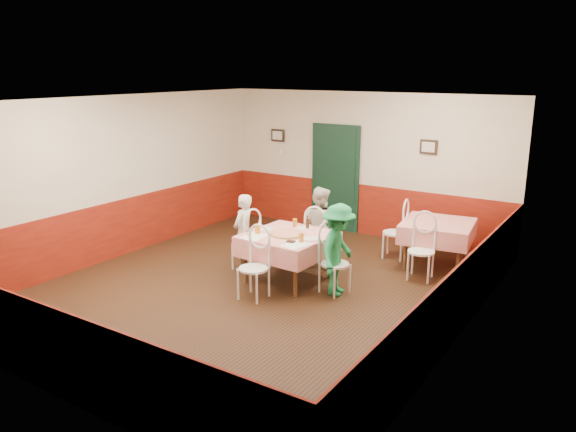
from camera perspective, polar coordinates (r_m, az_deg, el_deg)
The scene contains 39 objects.
floor at distance 8.61m, azimuth -2.81°, elevation -7.30°, with size 7.00×7.00×0.00m, color black.
ceiling at distance 7.99m, azimuth -3.06°, elevation 11.65°, with size 7.00×7.00×0.00m, color white.
back_wall at distance 11.15m, azimuth 7.70°, elevation 5.20°, with size 6.00×0.10×2.80m, color beige.
front_wall at distance 5.84m, azimuth -23.56°, elevation -4.85°, with size 6.00×0.10×2.80m, color beige.
left_wall at distance 10.20m, azimuth -16.75°, elevation 3.81°, with size 0.10×7.00×2.80m, color beige.
right_wall at distance 6.92m, azimuth 17.66°, elevation -1.32°, with size 0.10×7.00×2.80m, color beige.
wainscot_back at distance 11.32m, azimuth 7.51°, elevation 0.70°, with size 6.00×0.03×1.00m, color maroon.
wainscot_front at distance 6.19m, azimuth -22.56°, elevation -12.70°, with size 6.00×0.03×1.00m, color maroon.
wainscot_left at distance 10.39m, azimuth -16.33°, elevation -1.07°, with size 0.03×7.00×1.00m, color maroon.
wainscot_right at distance 7.21m, azimuth 16.99°, elevation -8.19°, with size 0.03×7.00×1.00m, color maroon.
door at distance 11.44m, azimuth 4.82°, elevation 3.74°, with size 0.96×0.06×2.10m, color black.
picture_left at distance 12.03m, azimuth -1.04°, elevation 8.19°, with size 0.32×0.03×0.26m, color black.
picture_right at distance 10.56m, azimuth 14.09°, elevation 6.82°, with size 0.32×0.03×0.26m, color black.
thermostat at distance 12.02m, azimuth -0.64°, elevation 6.51°, with size 0.10×0.03×0.10m, color white.
main_table at distance 8.75m, azimuth 0.00°, elevation -4.27°, with size 1.22×1.22×0.77m, color red.
second_table at distance 9.75m, azimuth 14.86°, elevation -2.77°, with size 1.12×1.12×0.77m, color red.
chair_left at distance 9.23m, azimuth -4.29°, elevation -2.81°, with size 0.42×0.42×0.90m, color white, non-canonical shape.
chair_right at distance 8.29m, azimuth 4.79°, elevation -4.89°, with size 0.42×0.42×0.90m, color white, non-canonical shape.
chair_far at distance 9.40m, azimuth 3.03°, elevation -2.46°, with size 0.42×0.42×0.90m, color white, non-canonical shape.
chair_near at distance 8.09m, azimuth -3.53°, elevation -5.36°, with size 0.42×0.42×0.90m, color white, non-canonical shape.
chair_second_a at distance 9.97m, azimuth 10.81°, elevation -1.69°, with size 0.42×0.42×0.90m, color white, non-canonical shape.
chair_second_b at distance 9.05m, azimuth 13.38°, elevation -3.55°, with size 0.42×0.42×0.90m, color white, non-canonical shape.
pizza at distance 8.60m, azimuth -0.11°, elevation -1.83°, with size 0.49×0.49×0.03m, color #B74723.
plate_left at distance 8.89m, azimuth -2.22°, elevation -1.34°, with size 0.25×0.25×0.01m, color white.
plate_right at distance 8.39m, azimuth 2.30°, elevation -2.32°, with size 0.25×0.25×0.01m, color white.
plate_far at distance 8.93m, azimuth 1.55°, elevation -1.24°, with size 0.25×0.25×0.01m, color white.
glass_a at distance 8.66m, azimuth -3.10°, elevation -1.32°, with size 0.08×0.08×0.15m, color #BF7219.
glass_b at distance 8.24m, azimuth 1.37°, elevation -2.22°, with size 0.07×0.07×0.13m, color #BF7219.
glass_c at distance 9.01m, azimuth 0.70°, elevation -0.70°, with size 0.07×0.07×0.13m, color #BF7219.
beer_bottle at distance 8.89m, azimuth 1.99°, elevation -0.71°, with size 0.05×0.05×0.20m, color #381C0A.
shaker_a at distance 8.54m, azimuth -4.10°, elevation -1.78°, with size 0.04×0.04×0.09m, color silver.
shaker_b at distance 8.46m, azimuth -3.86°, elevation -1.94°, with size 0.04×0.04×0.09m, color silver.
shaker_c at distance 8.64m, azimuth -3.95°, elevation -1.58°, with size 0.04×0.04×0.09m, color #B23319.
menu_left at distance 8.53m, azimuth -3.46°, elevation -2.08°, with size 0.30×0.40×0.00m, color white.
menu_right at distance 8.13m, azimuth 0.86°, elevation -2.92°, with size 0.30×0.40×0.00m, color white.
wallet at distance 8.24m, azimuth 0.29°, elevation -2.61°, with size 0.11×0.09×0.02m, color black.
diner_left at distance 9.20m, azimuth -4.55°, elevation -1.66°, with size 0.46×0.30×1.27m, color gray.
diner_far at distance 9.38m, azimuth 3.22°, elevation -1.07°, with size 0.66×0.51×1.35m, color gray.
diner_right at distance 8.19m, azimuth 5.12°, elevation -3.43°, with size 0.88×0.51×1.36m, color gray.
Camera 1 is at (4.69, -6.45, 3.24)m, focal length 35.00 mm.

